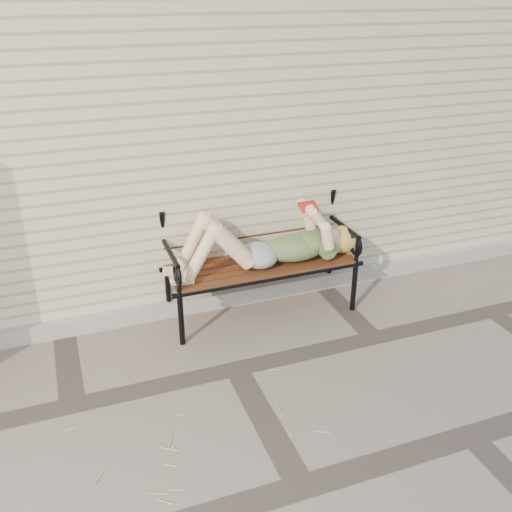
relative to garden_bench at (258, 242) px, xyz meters
name	(u,v)px	position (x,y,z in m)	size (l,w,h in m)	color
ground	(236,369)	(-0.49, -0.85, -0.67)	(80.00, 80.00, 0.00)	#78665C
house_wall	(150,107)	(-0.49, 2.15, 0.83)	(8.00, 4.00, 3.00)	beige
foundation_strip	(203,302)	(-0.49, 0.12, -0.59)	(8.00, 0.10, 0.15)	#B0A99F
garden_bench	(258,242)	(0.00, 0.00, 0.00)	(1.84, 0.73, 1.19)	black
reading_woman	(265,244)	(0.02, -0.15, 0.04)	(1.74, 0.39, 0.55)	#0B414D
straw_scatter	(128,488)	(-1.49, -1.75, -0.66)	(2.81, 1.78, 0.01)	tan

